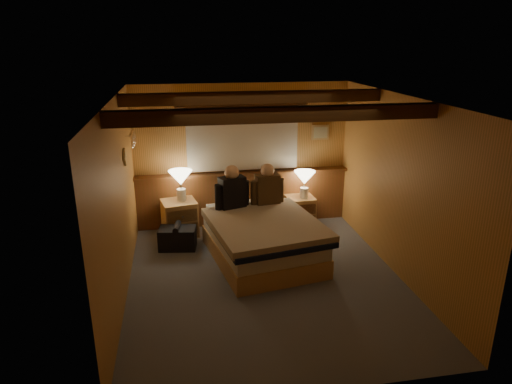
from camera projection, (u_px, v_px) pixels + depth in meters
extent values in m
plane|color=#4B515A|center=(266.00, 280.00, 6.12)|extent=(4.20, 4.20, 0.00)
plane|color=tan|center=(267.00, 99.00, 5.35)|extent=(4.20, 4.20, 0.00)
plane|color=#C98A48|center=(242.00, 155.00, 7.69)|extent=(3.60, 0.00, 3.60)
plane|color=#C98A48|center=(118.00, 204.00, 5.44)|extent=(0.00, 4.20, 4.20)
plane|color=#C98A48|center=(400.00, 188.00, 6.03)|extent=(0.00, 4.20, 4.20)
plane|color=#C98A48|center=(315.00, 277.00, 3.77)|extent=(3.60, 0.00, 3.60)
cube|color=brown|center=(243.00, 198.00, 7.88)|extent=(3.60, 0.12, 0.90)
cube|color=brown|center=(243.00, 173.00, 7.67)|extent=(3.60, 0.22, 0.04)
cylinder|color=#3F260F|center=(242.00, 105.00, 7.35)|extent=(2.10, 0.05, 0.05)
sphere|color=#3F260F|center=(176.00, 107.00, 7.18)|extent=(0.08, 0.08, 0.08)
sphere|color=#3F260F|center=(305.00, 104.00, 7.52)|extent=(0.08, 0.08, 0.08)
cube|color=beige|center=(243.00, 139.00, 7.53)|extent=(1.85, 0.08, 1.05)
cube|color=#3F260F|center=(278.00, 115.00, 4.82)|extent=(3.60, 0.15, 0.16)
cube|color=#3F260F|center=(254.00, 97.00, 6.22)|extent=(3.60, 0.15, 0.16)
cylinder|color=white|center=(131.00, 132.00, 6.77)|extent=(0.03, 0.55, 0.03)
torus|color=white|center=(133.00, 142.00, 6.67)|extent=(0.01, 0.21, 0.21)
torus|color=white|center=(134.00, 139.00, 6.88)|extent=(0.01, 0.21, 0.21)
cube|color=tan|center=(320.00, 132.00, 7.78)|extent=(0.30, 0.03, 0.25)
cube|color=beige|center=(321.00, 133.00, 7.77)|extent=(0.24, 0.01, 0.19)
cube|color=tan|center=(262.00, 250.00, 6.67)|extent=(1.65, 2.01, 0.27)
cube|color=silver|center=(262.00, 235.00, 6.59)|extent=(1.60, 1.97, 0.22)
cube|color=black|center=(268.00, 232.00, 6.35)|extent=(1.64, 1.67, 0.07)
cube|color=#CA8B8E|center=(265.00, 225.00, 6.43)|extent=(1.72, 1.85, 0.11)
cube|color=silver|center=(226.00, 210.00, 7.05)|extent=(0.59, 0.40, 0.14)
cube|color=silver|center=(267.00, 204.00, 7.27)|extent=(0.59, 0.40, 0.14)
cube|color=tan|center=(180.00, 218.00, 7.44)|extent=(0.62, 0.57, 0.59)
cube|color=brown|center=(182.00, 216.00, 7.20)|extent=(0.47, 0.11, 0.20)
cube|color=brown|center=(183.00, 230.00, 7.28)|extent=(0.47, 0.11, 0.20)
cylinder|color=white|center=(182.00, 216.00, 7.20)|extent=(0.04, 0.04, 0.03)
cylinder|color=white|center=(183.00, 230.00, 7.28)|extent=(0.04, 0.04, 0.03)
cube|color=tan|center=(300.00, 211.00, 7.84)|extent=(0.48, 0.44, 0.51)
cube|color=brown|center=(304.00, 209.00, 7.63)|extent=(0.42, 0.04, 0.18)
cube|color=brown|center=(303.00, 221.00, 7.69)|extent=(0.42, 0.04, 0.18)
cylinder|color=white|center=(304.00, 209.00, 7.63)|extent=(0.03, 0.03, 0.03)
cylinder|color=white|center=(303.00, 221.00, 7.69)|extent=(0.03, 0.03, 0.03)
cylinder|color=silver|center=(181.00, 195.00, 7.36)|extent=(0.15, 0.15, 0.19)
cylinder|color=white|center=(181.00, 187.00, 7.32)|extent=(0.03, 0.03, 0.11)
cone|color=beige|center=(180.00, 178.00, 7.27)|extent=(0.38, 0.38, 0.23)
cylinder|color=silver|center=(304.00, 193.00, 7.70)|extent=(0.14, 0.14, 0.18)
cylinder|color=white|center=(304.00, 186.00, 7.66)|extent=(0.02, 0.02, 0.10)
cone|color=beige|center=(305.00, 178.00, 7.62)|extent=(0.36, 0.36, 0.22)
cube|color=black|center=(232.00, 193.00, 6.90)|extent=(0.43, 0.33, 0.50)
cylinder|color=black|center=(219.00, 198.00, 6.81)|extent=(0.12, 0.12, 0.40)
cylinder|color=black|center=(245.00, 193.00, 7.01)|extent=(0.12, 0.12, 0.40)
sphere|color=#DCAB84|center=(232.00, 173.00, 6.80)|extent=(0.22, 0.22, 0.22)
cube|color=#44301B|center=(267.00, 190.00, 7.07)|extent=(0.39, 0.26, 0.48)
cylinder|color=#44301B|center=(254.00, 193.00, 7.02)|extent=(0.12, 0.12, 0.39)
cylinder|color=#44301B|center=(280.00, 191.00, 7.15)|extent=(0.12, 0.12, 0.39)
sphere|color=#DCAB84|center=(267.00, 170.00, 6.97)|extent=(0.21, 0.21, 0.21)
cube|color=black|center=(178.00, 238.00, 6.99)|extent=(0.60, 0.41, 0.33)
cylinder|color=black|center=(177.00, 227.00, 6.93)|extent=(0.14, 0.34, 0.09)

